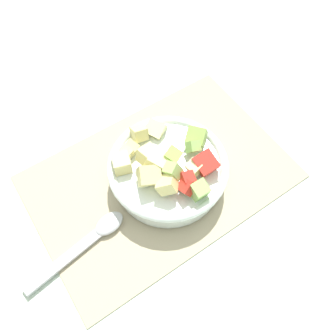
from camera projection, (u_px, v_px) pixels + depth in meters
The scene contains 4 objects.
ground_plane at pixel (160, 177), 0.68m from camera, with size 2.40×2.40×0.00m, color silver.
placemat at pixel (160, 176), 0.67m from camera, with size 0.49×0.33×0.01m, color tan.
salad_bowl at pixel (168, 169), 0.64m from camera, with size 0.22×0.22×0.10m.
serving_spoon at pixel (91, 238), 0.60m from camera, with size 0.20×0.06×0.01m.
Camera 1 is at (0.17, 0.27, 0.60)m, focal length 36.49 mm.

